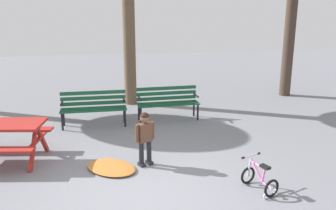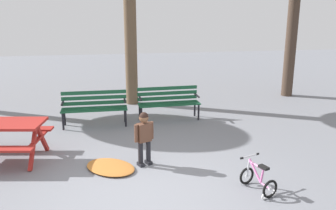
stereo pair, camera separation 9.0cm
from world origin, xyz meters
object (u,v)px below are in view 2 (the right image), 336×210
child_standing (144,135)px  park_bench_far_left (94,105)px  park_bench_left (168,100)px  kids_bicycle (258,179)px

child_standing → park_bench_far_left: bearing=110.4°
park_bench_left → kids_bicycle: (0.74, -4.05, -0.31)m
park_bench_left → child_standing: bearing=-108.8°
park_bench_left → kids_bicycle: size_ratio=2.57×
park_bench_left → child_standing: size_ratio=1.57×
park_bench_far_left → child_standing: (0.96, -2.58, 0.09)m
park_bench_far_left → kids_bicycle: bearing=-55.7°
park_bench_left → child_standing: 2.91m
park_bench_left → kids_bicycle: bearing=-79.6°
park_bench_far_left → child_standing: bearing=-69.6°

